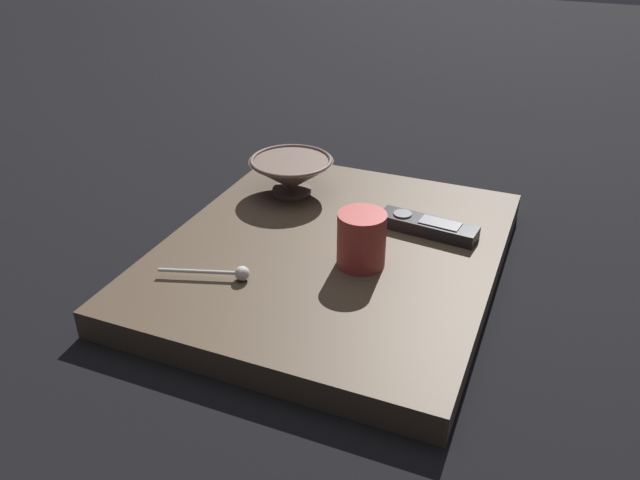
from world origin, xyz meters
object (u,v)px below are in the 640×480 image
cereal_bowl (291,174)px  tv_remote_near (428,226)px  teaspoon (230,273)px  coffee_mug (361,239)px

cereal_bowl → tv_remote_near: size_ratio=0.92×
cereal_bowl → teaspoon: 0.32m
teaspoon → coffee_mug: bearing=-55.1°
coffee_mug → teaspoon: coffee_mug is taller
teaspoon → tv_remote_near: (0.26, -0.24, 0.00)m
cereal_bowl → teaspoon: cereal_bowl is taller
teaspoon → tv_remote_near: 0.36m
cereal_bowl → tv_remote_near: (-0.06, -0.29, -0.03)m
coffee_mug → tv_remote_near: size_ratio=0.51×
cereal_bowl → coffee_mug: coffee_mug is taller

